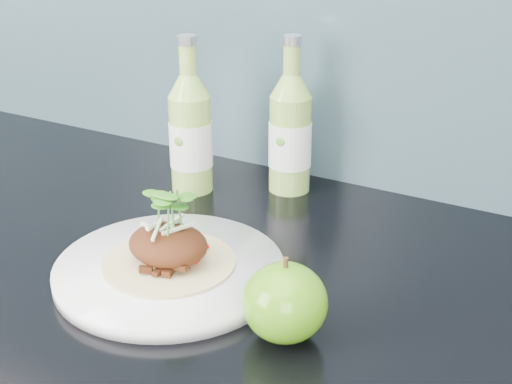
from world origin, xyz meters
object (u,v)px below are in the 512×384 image
Objects in this scene: cider_bottle_right at (290,134)px; cider_bottle_left at (191,134)px; dinner_plate at (170,270)px; green_apple at (285,302)px.

cider_bottle_left is at bearing -165.28° from cider_bottle_right.
cider_bottle_left is at bearing 117.75° from dinner_plate.
green_apple is 0.41× the size of cider_bottle_left.
green_apple is at bearing -13.46° from dinner_plate.
cider_bottle_left is 1.00× the size of cider_bottle_right.
dinner_plate is at bearing -106.02° from cider_bottle_right.
cider_bottle_left is (-0.12, 0.22, 0.08)m from dinner_plate.
dinner_plate is 0.30m from cider_bottle_right.
cider_bottle_right is (0.01, 0.29, 0.08)m from dinner_plate.
green_apple is at bearing -78.53° from cider_bottle_right.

